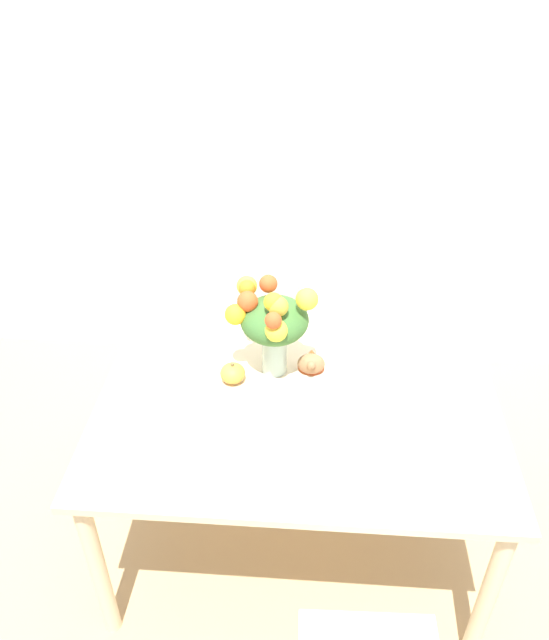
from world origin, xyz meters
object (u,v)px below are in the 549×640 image
at_px(turkey_figurine, 311,361).
at_px(pumpkin, 233,373).
at_px(flower_vase, 272,321).
at_px(dining_chair_near_window, 340,312).

bearing_deg(turkey_figurine, pumpkin, -163.08).
relative_size(flower_vase, pumpkin, 4.09).
relative_size(pumpkin, dining_chair_near_window, 0.11).
xyz_separation_m(flower_vase, turkey_figurine, (0.15, 0.02, -0.19)).
bearing_deg(pumpkin, flower_vase, 26.57).
xyz_separation_m(flower_vase, dining_chair_near_window, (0.29, 0.84, -0.53)).
distance_m(turkey_figurine, dining_chair_near_window, 0.91).
height_order(flower_vase, turkey_figurine, flower_vase).
xyz_separation_m(flower_vase, pumpkin, (-0.14, -0.07, -0.19)).
bearing_deg(flower_vase, pumpkin, -153.43).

